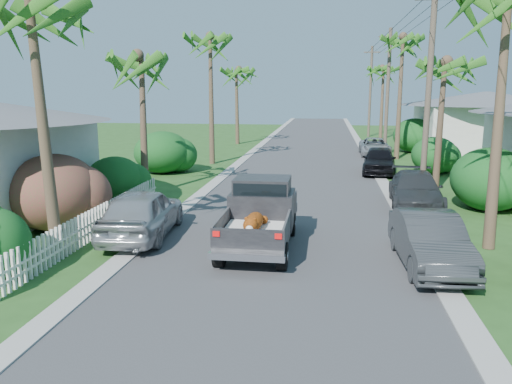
# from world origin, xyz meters

# --- Properties ---
(ground) EXTENTS (120.00, 120.00, 0.00)m
(ground) POSITION_xyz_m (0.00, 0.00, 0.00)
(ground) COLOR #274C1C
(ground) RESTS_ON ground
(road) EXTENTS (8.00, 100.00, 0.02)m
(road) POSITION_xyz_m (0.00, 25.00, 0.01)
(road) COLOR #38383A
(road) RESTS_ON ground
(curb_left) EXTENTS (0.60, 100.00, 0.06)m
(curb_left) POSITION_xyz_m (-4.30, 25.00, 0.03)
(curb_left) COLOR #A5A39E
(curb_left) RESTS_ON ground
(curb_right) EXTENTS (0.60, 100.00, 0.06)m
(curb_right) POSITION_xyz_m (4.30, 25.00, 0.03)
(curb_right) COLOR #A5A39E
(curb_right) RESTS_ON ground
(pickup_truck) EXTENTS (1.98, 5.12, 2.06)m
(pickup_truck) POSITION_xyz_m (-0.60, 5.30, 1.01)
(pickup_truck) COLOR black
(pickup_truck) RESTS_ON ground
(parked_car_rn) EXTENTS (1.72, 4.42, 1.43)m
(parked_car_rn) POSITION_xyz_m (4.17, 3.89, 0.72)
(parked_car_rn) COLOR #303336
(parked_car_rn) RESTS_ON ground
(parked_car_rm) EXTENTS (2.30, 4.97, 1.41)m
(parked_car_rm) POSITION_xyz_m (4.98, 11.07, 0.70)
(parked_car_rm) COLOR #2E3033
(parked_car_rm) RESTS_ON ground
(parked_car_rf) EXTENTS (2.26, 4.62, 1.52)m
(parked_car_rf) POSITION_xyz_m (4.37, 19.49, 0.76)
(parked_car_rf) COLOR black
(parked_car_rf) RESTS_ON ground
(parked_car_rd) EXTENTS (2.12, 4.55, 1.26)m
(parked_car_rd) POSITION_xyz_m (4.85, 27.61, 0.63)
(parked_car_rd) COLOR #ACAFB3
(parked_car_rd) RESTS_ON ground
(parked_car_ln) EXTENTS (2.22, 4.84, 1.61)m
(parked_car_ln) POSITION_xyz_m (-4.51, 5.50, 0.80)
(parked_car_ln) COLOR #A6A8AD
(parked_car_ln) RESTS_ON ground
(palm_l_a) EXTENTS (4.40, 4.40, 8.20)m
(palm_l_a) POSITION_xyz_m (-6.20, 3.00, 6.93)
(palm_l_a) COLOR brown
(palm_l_a) RESTS_ON ground
(palm_l_b) EXTENTS (4.40, 4.40, 7.40)m
(palm_l_b) POSITION_xyz_m (-6.80, 12.00, 6.15)
(palm_l_b) COLOR brown
(palm_l_b) RESTS_ON ground
(palm_l_c) EXTENTS (4.40, 4.40, 9.20)m
(palm_l_c) POSITION_xyz_m (-6.00, 22.00, 7.91)
(palm_l_c) COLOR brown
(palm_l_c) RESTS_ON ground
(palm_l_d) EXTENTS (4.40, 4.40, 7.70)m
(palm_l_d) POSITION_xyz_m (-6.50, 34.00, 6.44)
(palm_l_d) COLOR brown
(palm_l_d) RESTS_ON ground
(palm_r_b) EXTENTS (4.40, 4.40, 7.20)m
(palm_r_b) POSITION_xyz_m (6.60, 15.00, 5.95)
(palm_r_b) COLOR brown
(palm_r_b) RESTS_ON ground
(palm_r_c) EXTENTS (4.40, 4.40, 9.40)m
(palm_r_c) POSITION_xyz_m (6.20, 26.00, 8.11)
(palm_r_c) COLOR brown
(palm_r_c) RESTS_ON ground
(palm_r_d) EXTENTS (4.40, 4.40, 8.00)m
(palm_r_d) POSITION_xyz_m (6.50, 40.00, 6.74)
(palm_r_d) COLOR brown
(palm_r_d) RESTS_ON ground
(shrub_l_b) EXTENTS (3.00, 3.30, 2.60)m
(shrub_l_b) POSITION_xyz_m (-7.80, 6.00, 1.30)
(shrub_l_b) COLOR #B3193E
(shrub_l_b) RESTS_ON ground
(shrub_l_c) EXTENTS (2.40, 2.64, 2.00)m
(shrub_l_c) POSITION_xyz_m (-7.40, 10.00, 1.00)
(shrub_l_c) COLOR #13451B
(shrub_l_c) RESTS_ON ground
(shrub_l_d) EXTENTS (3.20, 3.52, 2.40)m
(shrub_l_d) POSITION_xyz_m (-8.00, 18.00, 1.20)
(shrub_l_d) COLOR #13451B
(shrub_l_d) RESTS_ON ground
(shrub_r_b) EXTENTS (3.00, 3.30, 2.50)m
(shrub_r_b) POSITION_xyz_m (7.80, 11.00, 1.25)
(shrub_r_b) COLOR #13451B
(shrub_r_b) RESTS_ON ground
(shrub_r_c) EXTENTS (2.60, 2.86, 2.10)m
(shrub_r_c) POSITION_xyz_m (7.50, 20.00, 1.05)
(shrub_r_c) COLOR #13451B
(shrub_r_c) RESTS_ON ground
(shrub_r_d) EXTENTS (3.20, 3.52, 2.60)m
(shrub_r_d) POSITION_xyz_m (8.00, 30.00, 1.30)
(shrub_r_d) COLOR #13451B
(shrub_r_d) RESTS_ON ground
(picket_fence) EXTENTS (0.10, 11.00, 1.00)m
(picket_fence) POSITION_xyz_m (-6.00, 5.50, 0.50)
(picket_fence) COLOR white
(picket_fence) RESTS_ON ground
(house_right_far) EXTENTS (9.00, 8.00, 4.60)m
(house_right_far) POSITION_xyz_m (13.00, 30.00, 2.12)
(house_right_far) COLOR silver
(house_right_far) RESTS_ON ground
(utility_pole_b) EXTENTS (1.60, 0.26, 9.00)m
(utility_pole_b) POSITION_xyz_m (5.60, 13.00, 4.60)
(utility_pole_b) COLOR brown
(utility_pole_b) RESTS_ON ground
(utility_pole_c) EXTENTS (1.60, 0.26, 9.00)m
(utility_pole_c) POSITION_xyz_m (5.60, 28.00, 4.60)
(utility_pole_c) COLOR brown
(utility_pole_c) RESTS_ON ground
(utility_pole_d) EXTENTS (1.60, 0.26, 9.00)m
(utility_pole_d) POSITION_xyz_m (5.60, 43.00, 4.60)
(utility_pole_d) COLOR brown
(utility_pole_d) RESTS_ON ground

